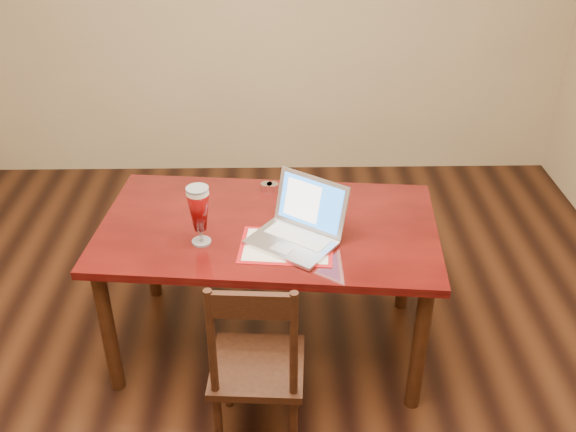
{
  "coord_description": "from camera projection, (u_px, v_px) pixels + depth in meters",
  "views": [
    {
      "loc": [
        0.13,
        -2.05,
        2.33
      ],
      "look_at": [
        0.18,
        0.35,
        0.86
      ],
      "focal_mm": 40.0,
      "sensor_mm": 36.0,
      "label": 1
    }
  ],
  "objects": [
    {
      "name": "ground",
      "position": [
        251.0,
        414.0,
        2.97
      ],
      "size": [
        5.0,
        5.0,
        0.0
      ],
      "primitive_type": "plane",
      "color": "black",
      "rests_on": "ground"
    },
    {
      "name": "dining_table",
      "position": [
        268.0,
        239.0,
        3.03
      ],
      "size": [
        1.65,
        1.03,
        1.01
      ],
      "rotation": [
        0.0,
        0.0,
        -0.1
      ],
      "color": "#550D0B",
      "rests_on": "ground"
    },
    {
      "name": "dining_chair",
      "position": [
        257.0,
        367.0,
        2.64
      ],
      "size": [
        0.41,
        0.39,
        0.91
      ],
      "rotation": [
        0.0,
        0.0,
        -0.06
      ],
      "color": "#32190E",
      "rests_on": "ground"
    },
    {
      "name": "room_shell",
      "position": [
        234.0,
        34.0,
        2.05
      ],
      "size": [
        4.51,
        5.01,
        2.71
      ],
      "color": "tan",
      "rests_on": "ground"
    }
  ]
}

